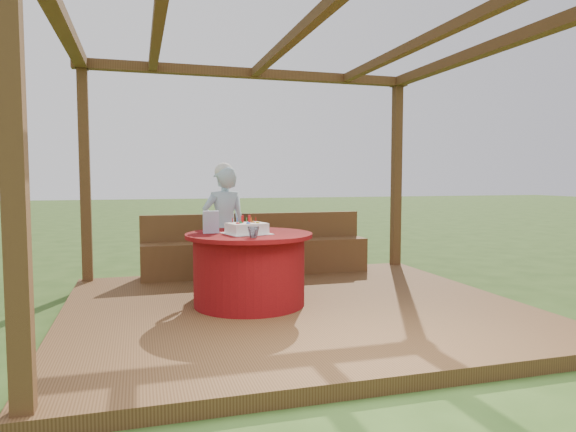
% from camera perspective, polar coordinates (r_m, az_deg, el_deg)
% --- Properties ---
extents(ground, '(60.00, 60.00, 0.00)m').
position_cam_1_polar(ground, '(5.31, 0.77, -11.02)').
color(ground, '#2B4918').
rests_on(ground, ground).
extents(deck, '(4.50, 4.00, 0.12)m').
position_cam_1_polar(deck, '(5.29, 0.77, -10.40)').
color(deck, brown).
rests_on(deck, ground).
extents(pergola, '(4.50, 4.00, 2.72)m').
position_cam_1_polar(pergola, '(5.22, 0.80, 15.40)').
color(pergola, brown).
rests_on(pergola, deck).
extents(bench, '(3.00, 0.42, 0.80)m').
position_cam_1_polar(bench, '(6.86, -3.45, -4.25)').
color(bench, brown).
rests_on(bench, deck).
extents(table, '(1.27, 1.27, 0.73)m').
position_cam_1_polar(table, '(5.21, -4.33, -5.83)').
color(table, maroon).
rests_on(table, deck).
extents(chair, '(0.50, 0.50, 0.85)m').
position_cam_1_polar(chair, '(6.21, -6.17, -3.34)').
color(chair, '#362111').
rests_on(chair, deck).
extents(elderly_woman, '(0.56, 0.42, 1.45)m').
position_cam_1_polar(elderly_woman, '(5.93, -7.09, -1.11)').
color(elderly_woman, '#8CB8D0').
rests_on(elderly_woman, deck).
extents(birthday_cake, '(0.49, 0.49, 0.18)m').
position_cam_1_polar(birthday_cake, '(5.09, -4.60, -1.37)').
color(birthday_cake, white).
rests_on(birthday_cake, table).
extents(gift_bag, '(0.16, 0.11, 0.22)m').
position_cam_1_polar(gift_bag, '(5.20, -8.56, -0.66)').
color(gift_bag, '#DD8FCA').
rests_on(gift_bag, table).
extents(drinking_glass, '(0.14, 0.14, 0.10)m').
position_cam_1_polar(drinking_glass, '(4.77, -3.87, -1.79)').
color(drinking_glass, white).
rests_on(drinking_glass, table).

